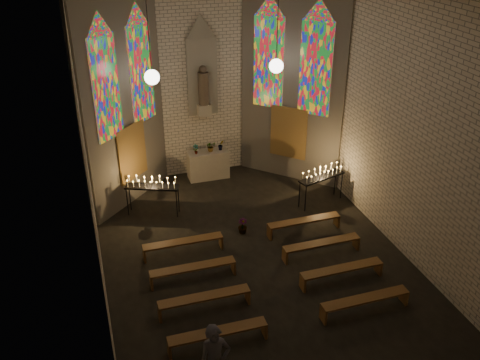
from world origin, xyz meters
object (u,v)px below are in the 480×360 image
at_px(votive_stand_left, 152,184).
at_px(votive_stand_right, 322,175).
at_px(altar, 208,164).
at_px(aisle_flower_pot, 243,226).

xyz_separation_m(votive_stand_left, votive_stand_right, (5.23, -0.94, -0.02)).
height_order(altar, votive_stand_left, votive_stand_left).
xyz_separation_m(altar, votive_stand_right, (3.00, -2.79, 0.51)).
relative_size(altar, votive_stand_left, 0.84).
relative_size(aisle_flower_pot, votive_stand_right, 0.28).
xyz_separation_m(altar, aisle_flower_pot, (0.07, -3.72, -0.27)).
xyz_separation_m(aisle_flower_pot, votive_stand_left, (-2.31, 1.87, 0.80)).
distance_m(votive_stand_left, votive_stand_right, 5.32).
height_order(votive_stand_left, votive_stand_right, votive_stand_left).
height_order(altar, aisle_flower_pot, altar).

